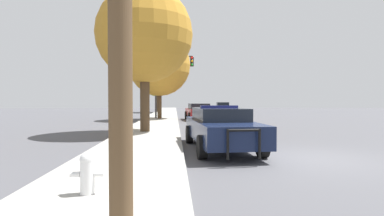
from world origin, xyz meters
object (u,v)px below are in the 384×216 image
Objects in this scene: fire_hydrant at (87,172)px; tree_sidewalk_near at (145,35)px; police_car at (220,127)px; tree_sidewalk_far at (158,80)px; tree_sidewalk_mid at (159,65)px; car_background_oncoming at (223,108)px; traffic_light at (170,74)px; car_background_midblock at (198,111)px.

tree_sidewalk_near is at bearing 90.24° from fire_hydrant.
tree_sidewalk_far is (-3.94, 31.44, 3.75)m from police_car.
car_background_oncoming is at bearing 56.49° from tree_sidewalk_mid.
police_car is 26.78m from car_background_oncoming.
fire_hydrant is at bearing -92.86° from traffic_light.
car_background_oncoming is (4.34, 26.42, -0.02)m from police_car.
police_car is at bearing 84.38° from car_background_oncoming.
police_car is 0.75× the size of tree_sidewalk_near.
tree_sidewalk_mid is at bearing -140.35° from traffic_light.
tree_sidewalk_far reaches higher than traffic_light.
car_background_midblock is at bearing -74.82° from tree_sidewalk_far.
traffic_light is at bearing -82.61° from tree_sidewalk_far.
traffic_light is 0.84× the size of tree_sidewalk_far.
tree_sidewalk_far reaches higher than fire_hydrant.
tree_sidewalk_mid is (0.16, 20.73, 4.20)m from fire_hydrant.
tree_sidewalk_mid reaches higher than police_car.
car_background_oncoming is at bearing -102.92° from police_car.
car_background_midblock is 11.69m from tree_sidewalk_near.
car_background_midblock is (-3.88, -11.16, 0.01)m from car_background_oncoming.
tree_sidewalk_near reaches higher than traffic_light.
police_car is 31.91m from tree_sidewalk_far.
tree_sidewalk_near is (-0.04, 10.16, 4.49)m from fire_hydrant.
car_background_oncoming is 0.97× the size of car_background_midblock.
car_background_midblock is (2.42, -1.02, -3.29)m from traffic_light.
police_car is at bearing -95.61° from car_background_midblock.
traffic_light is at bearing 61.84° from car_background_oncoming.
car_background_oncoming is 11.82m from car_background_midblock.
tree_sidewalk_mid reaches higher than car_background_midblock.
tree_sidewalk_near is at bearing -95.63° from traffic_light.
fire_hydrant is 0.10× the size of tree_sidewalk_near.
tree_sidewalk_mid is at bearing -83.08° from police_car.
tree_sidewalk_near is at bearing -112.85° from car_background_midblock.
car_background_oncoming is at bearing 70.93° from tree_sidewalk_near.
fire_hydrant is (-3.04, -5.21, -0.27)m from police_car.
tree_sidewalk_mid is at bearing 89.55° from fire_hydrant.
car_background_midblock is (0.46, 15.26, -0.01)m from police_car.
tree_sidewalk_near is at bearing -88.16° from tree_sidewalk_far.
police_car is at bearing -82.86° from tree_sidewalk_far.
car_background_midblock reaches higher than fire_hydrant.
tree_sidewalk_far reaches higher than police_car.
tree_sidewalk_mid is 15.96m from tree_sidewalk_far.
tree_sidewalk_near reaches higher than car_background_midblock.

